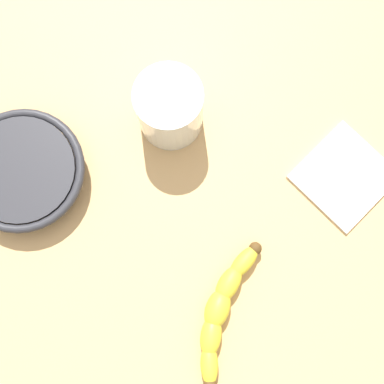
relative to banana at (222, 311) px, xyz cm
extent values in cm
cube|color=tan|center=(-8.22, 11.85, -3.11)|extent=(120.00, 120.00, 3.00)
ellipsoid|color=yellow|center=(1.68, 6.82, 0.00)|extent=(4.66, 5.81, 2.32)
ellipsoid|color=yellow|center=(0.22, 3.56, 0.00)|extent=(4.35, 5.97, 2.77)
ellipsoid|color=yellow|center=(-0.61, 0.09, 0.00)|extent=(3.95, 5.77, 3.22)
ellipsoid|color=yellow|center=(-0.79, -3.48, 0.00)|extent=(3.00, 5.48, 2.77)
ellipsoid|color=yellow|center=(-0.30, -7.02, 0.00)|extent=(3.48, 5.75, 2.32)
sphere|color=#513819|center=(2.87, 8.92, 0.00)|extent=(1.77, 1.77, 1.77)
sphere|color=#513819|center=(0.25, -9.37, 0.00)|extent=(1.77, 1.77, 1.77)
cylinder|color=silver|center=(-12.13, 24.74, 3.43)|extent=(9.02, 9.02, 10.08)
cylinder|color=#E9B86A|center=(-12.13, 24.74, 2.78)|extent=(8.52, 8.52, 8.27)
cylinder|color=#2D2D33|center=(-30.18, 12.87, 0.34)|extent=(14.72, 14.72, 3.91)
torus|color=#2D2D33|center=(-30.18, 12.87, 1.70)|extent=(17.20, 17.20, 1.20)
cube|color=white|center=(13.49, 21.50, -1.31)|extent=(15.94, 16.00, 0.60)
camera|label=1|loc=(-4.86, 4.11, 65.38)|focal=45.16mm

